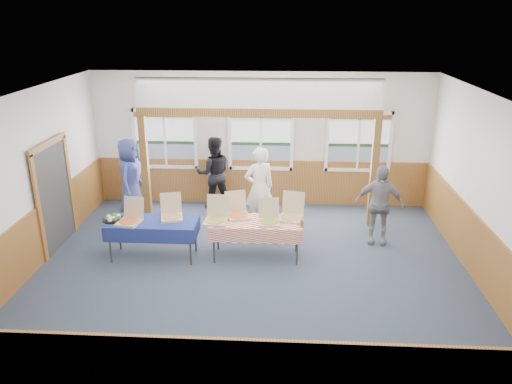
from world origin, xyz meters
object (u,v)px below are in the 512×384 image
(woman_white, at_px, (259,188))
(person_grey, at_px, (379,205))
(table_right, at_px, (256,224))
(woman_black, at_px, (214,173))
(table_left, at_px, (152,224))
(man_blue, at_px, (130,177))

(woman_white, height_order, person_grey, woman_white)
(table_right, relative_size, woman_black, 1.04)
(table_right, bearing_deg, woman_white, 98.34)
(table_left, bearing_deg, man_blue, 111.64)
(man_blue, bearing_deg, table_left, -150.29)
(table_left, relative_size, woman_white, 0.96)
(table_right, distance_m, woman_white, 1.43)
(table_right, height_order, woman_white, woman_white)
(woman_black, height_order, man_blue, man_blue)
(person_grey, bearing_deg, table_left, -158.67)
(woman_white, bearing_deg, table_left, 13.59)
(table_right, distance_m, man_blue, 3.62)
(table_left, distance_m, woman_white, 2.48)
(woman_black, distance_m, person_grey, 3.96)
(woman_black, xyz_separation_m, person_grey, (3.57, -1.70, -0.05))
(woman_black, xyz_separation_m, man_blue, (-1.86, -0.50, 0.03))
(person_grey, bearing_deg, man_blue, 177.04)
(table_right, height_order, woman_black, woman_black)
(table_left, bearing_deg, woman_black, 68.13)
(table_left, xyz_separation_m, person_grey, (4.39, 0.93, 0.13))
(man_blue, relative_size, person_grey, 1.10)
(man_blue, height_order, person_grey, man_blue)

